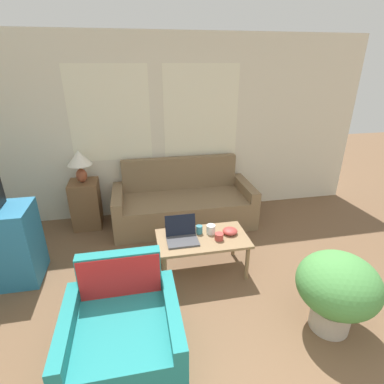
{
  "coord_description": "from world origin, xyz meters",
  "views": [
    {
      "loc": [
        -0.43,
        -0.68,
        2.22
      ],
      "look_at": [
        0.22,
        2.62,
        0.75
      ],
      "focal_mm": 28.0,
      "sensor_mm": 36.0,
      "label": 1
    }
  ],
  "objects_px": {
    "coffee_table": "(202,241)",
    "cup_white": "(199,230)",
    "cup_yellow": "(211,229)",
    "armchair": "(124,334)",
    "table_lamp": "(79,161)",
    "cup_navy": "(219,237)",
    "potted_plant": "(337,287)",
    "laptop": "(182,235)",
    "couch": "(183,205)",
    "snack_bowl": "(230,231)"
  },
  "relations": [
    {
      "from": "coffee_table",
      "to": "cup_white",
      "type": "xyz_separation_m",
      "value": [
        -0.02,
        0.1,
        0.1
      ]
    },
    {
      "from": "cup_yellow",
      "to": "cup_white",
      "type": "distance_m",
      "value": 0.13
    },
    {
      "from": "armchair",
      "to": "table_lamp",
      "type": "distance_m",
      "value": 2.47
    },
    {
      "from": "cup_navy",
      "to": "potted_plant",
      "type": "relative_size",
      "value": 0.13
    },
    {
      "from": "cup_yellow",
      "to": "cup_white",
      "type": "xyz_separation_m",
      "value": [
        -0.13,
        0.02,
        -0.0
      ]
    },
    {
      "from": "armchair",
      "to": "cup_navy",
      "type": "distance_m",
      "value": 1.37
    },
    {
      "from": "laptop",
      "to": "cup_white",
      "type": "xyz_separation_m",
      "value": [
        0.21,
        0.09,
        -0.01
      ]
    },
    {
      "from": "coffee_table",
      "to": "cup_yellow",
      "type": "relative_size",
      "value": 9.96
    },
    {
      "from": "cup_white",
      "to": "cup_yellow",
      "type": "bearing_deg",
      "value": -10.82
    },
    {
      "from": "couch",
      "to": "potted_plant",
      "type": "distance_m",
      "value": 2.41
    },
    {
      "from": "snack_bowl",
      "to": "laptop",
      "type": "bearing_deg",
      "value": -178.51
    },
    {
      "from": "laptop",
      "to": "snack_bowl",
      "type": "distance_m",
      "value": 0.55
    },
    {
      "from": "couch",
      "to": "laptop",
      "type": "bearing_deg",
      "value": -100.25
    },
    {
      "from": "couch",
      "to": "coffee_table",
      "type": "relative_size",
      "value": 2.0
    },
    {
      "from": "coffee_table",
      "to": "laptop",
      "type": "xyz_separation_m",
      "value": [
        -0.23,
        0.01,
        0.11
      ]
    },
    {
      "from": "coffee_table",
      "to": "table_lamp",
      "type": "bearing_deg",
      "value": 136.22
    },
    {
      "from": "cup_yellow",
      "to": "snack_bowl",
      "type": "xyz_separation_m",
      "value": [
        0.21,
        -0.05,
        -0.02
      ]
    },
    {
      "from": "cup_white",
      "to": "potted_plant",
      "type": "distance_m",
      "value": 1.46
    },
    {
      "from": "armchair",
      "to": "laptop",
      "type": "relative_size",
      "value": 2.61
    },
    {
      "from": "table_lamp",
      "to": "cup_white",
      "type": "distance_m",
      "value": 1.93
    },
    {
      "from": "cup_navy",
      "to": "cup_yellow",
      "type": "bearing_deg",
      "value": 110.06
    },
    {
      "from": "couch",
      "to": "laptop",
      "type": "height_order",
      "value": "couch"
    },
    {
      "from": "couch",
      "to": "armchair",
      "type": "relative_size",
      "value": 2.29
    },
    {
      "from": "armchair",
      "to": "table_lamp",
      "type": "xyz_separation_m",
      "value": [
        -0.54,
        2.29,
        0.74
      ]
    },
    {
      "from": "cup_white",
      "to": "cup_navy",
      "type": "bearing_deg",
      "value": -43.32
    },
    {
      "from": "snack_bowl",
      "to": "couch",
      "type": "bearing_deg",
      "value": 105.62
    },
    {
      "from": "cup_white",
      "to": "potted_plant",
      "type": "height_order",
      "value": "potted_plant"
    },
    {
      "from": "cup_navy",
      "to": "cup_yellow",
      "type": "xyz_separation_m",
      "value": [
        -0.05,
        0.15,
        0.01
      ]
    },
    {
      "from": "cup_navy",
      "to": "cup_white",
      "type": "xyz_separation_m",
      "value": [
        -0.18,
        0.17,
        0.01
      ]
    },
    {
      "from": "armchair",
      "to": "coffee_table",
      "type": "bearing_deg",
      "value": 48.11
    },
    {
      "from": "couch",
      "to": "table_lamp",
      "type": "height_order",
      "value": "table_lamp"
    },
    {
      "from": "cup_yellow",
      "to": "snack_bowl",
      "type": "distance_m",
      "value": 0.22
    },
    {
      "from": "cup_navy",
      "to": "snack_bowl",
      "type": "bearing_deg",
      "value": 31.27
    },
    {
      "from": "cup_white",
      "to": "potted_plant",
      "type": "xyz_separation_m",
      "value": [
        0.97,
        -1.09,
        -0.04
      ]
    },
    {
      "from": "table_lamp",
      "to": "laptop",
      "type": "bearing_deg",
      "value": -48.76
    },
    {
      "from": "laptop",
      "to": "cup_yellow",
      "type": "height_order",
      "value": "laptop"
    },
    {
      "from": "armchair",
      "to": "cup_white",
      "type": "relative_size",
      "value": 9.41
    },
    {
      "from": "couch",
      "to": "cup_yellow",
      "type": "xyz_separation_m",
      "value": [
        0.12,
        -1.13,
        0.23
      ]
    },
    {
      "from": "coffee_table",
      "to": "cup_navy",
      "type": "relative_size",
      "value": 10.48
    },
    {
      "from": "snack_bowl",
      "to": "cup_navy",
      "type": "bearing_deg",
      "value": -148.73
    },
    {
      "from": "table_lamp",
      "to": "cup_yellow",
      "type": "height_order",
      "value": "table_lamp"
    },
    {
      "from": "laptop",
      "to": "potted_plant",
      "type": "distance_m",
      "value": 1.55
    },
    {
      "from": "laptop",
      "to": "cup_yellow",
      "type": "distance_m",
      "value": 0.35
    },
    {
      "from": "snack_bowl",
      "to": "armchair",
      "type": "bearing_deg",
      "value": -140.39
    },
    {
      "from": "cup_yellow",
      "to": "laptop",
      "type": "bearing_deg",
      "value": -168.87
    },
    {
      "from": "coffee_table",
      "to": "cup_yellow",
      "type": "distance_m",
      "value": 0.17
    },
    {
      "from": "table_lamp",
      "to": "cup_navy",
      "type": "bearing_deg",
      "value": -42.13
    },
    {
      "from": "cup_yellow",
      "to": "armchair",
      "type": "bearing_deg",
      "value": -133.32
    },
    {
      "from": "coffee_table",
      "to": "cup_white",
      "type": "height_order",
      "value": "cup_white"
    },
    {
      "from": "coffee_table",
      "to": "snack_bowl",
      "type": "bearing_deg",
      "value": 3.45
    }
  ]
}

